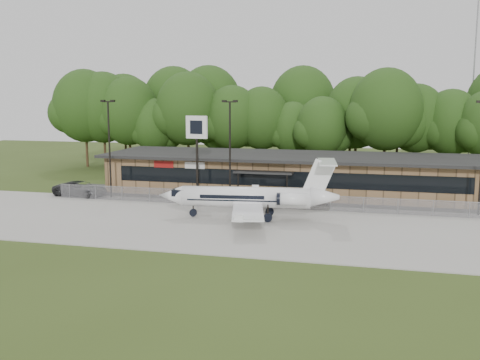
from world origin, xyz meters
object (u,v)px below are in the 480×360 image
(terminal, at_px, (291,173))
(business_jet, at_px, (252,198))
(pole_sign, at_px, (197,136))
(suv, at_px, (80,189))

(terminal, relative_size, business_jet, 2.59)
(terminal, xyz_separation_m, pole_sign, (-8.51, -7.14, 4.46))
(terminal, height_order, business_jet, business_jet)
(business_jet, relative_size, suv, 2.73)
(business_jet, bearing_deg, terminal, 77.35)
(terminal, height_order, pole_sign, pole_sign)
(suv, distance_m, pole_sign, 14.32)
(business_jet, xyz_separation_m, pole_sign, (-7.21, 6.57, 4.73))
(pole_sign, bearing_deg, suv, -171.99)
(suv, height_order, pole_sign, pole_sign)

